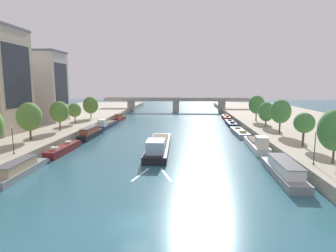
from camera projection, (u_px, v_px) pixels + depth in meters
name	position (u px, v px, depth m)	size (l,w,h in m)	color
ground_plane	(135.00, 223.00, 25.88)	(400.00, 400.00, 0.00)	#2D6070
quay_left	(39.00, 124.00, 82.47)	(36.00, 170.00, 1.76)	#A89E89
quay_right	(309.00, 127.00, 77.56)	(36.00, 170.00, 1.76)	#A89E89
barge_midriver	(158.00, 145.00, 53.68)	(4.62, 23.23, 3.36)	black
wake_behind_barge	(153.00, 175.00, 39.57)	(5.60, 5.96, 0.03)	#A0CCD6
moored_boat_left_end	(20.00, 169.00, 39.10)	(2.56, 12.40, 2.24)	gray
moored_boat_left_downstream	(63.00, 149.00, 52.24)	(2.48, 11.83, 2.42)	maroon
moored_boat_left_far	(91.00, 133.00, 66.74)	(2.49, 13.15, 2.65)	black
moored_boat_left_midway	(107.00, 125.00, 81.95)	(2.80, 14.51, 2.87)	#1E284C
moored_boat_left_second	(120.00, 117.00, 97.82)	(2.10, 10.92, 2.52)	maroon
moored_boat_right_upstream	(283.00, 170.00, 38.39)	(3.11, 14.43, 2.49)	gray
moored_boat_right_near	(257.00, 144.00, 54.93)	(3.07, 13.76, 3.21)	silver
moored_boat_right_lone	(239.00, 132.00, 70.72)	(3.03, 13.20, 2.20)	gray
moored_boat_right_far	(231.00, 123.00, 86.63)	(2.61, 12.31, 2.20)	#1E284C
moored_boat_right_second	(226.00, 118.00, 100.09)	(2.01, 10.75, 2.39)	maroon
tree_left_midway	(29.00, 117.00, 54.33)	(4.63, 4.63, 7.32)	brown
tree_left_distant	(59.00, 112.00, 65.54)	(4.23, 4.23, 6.88)	brown
tree_left_by_lamp	(75.00, 110.00, 77.01)	(3.54, 3.54, 5.63)	brown
tree_left_second	(91.00, 105.00, 88.63)	(4.75, 4.75, 6.85)	brown
tree_right_nearest	(336.00, 130.00, 38.16)	(4.58, 4.58, 7.55)	brown
tree_right_far	(304.00, 123.00, 48.86)	(3.50, 3.50, 5.95)	brown
tree_right_second	(281.00, 111.00, 61.15)	(4.37, 4.37, 7.53)	brown
tree_right_end_of_row	(266.00, 112.00, 71.37)	(3.93, 3.93, 6.30)	brown
tree_right_midway	(257.00, 105.00, 81.92)	(4.52, 4.52, 7.52)	brown
lamppost_left_bank	(13.00, 139.00, 43.76)	(0.28, 0.28, 4.35)	black
lamppost_right_bank	(315.00, 147.00, 37.96)	(0.28, 0.28, 4.58)	black
building_left_far_end	(39.00, 87.00, 81.22)	(13.82, 10.29, 20.02)	#BCB2A8
bridge_far	(176.00, 103.00, 127.10)	(64.89, 4.40, 6.33)	gray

